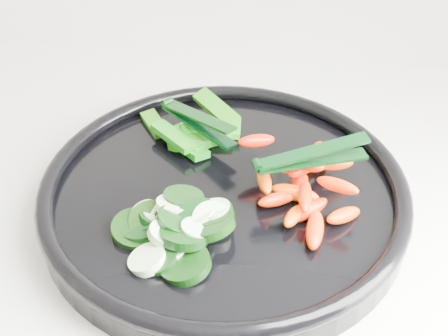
# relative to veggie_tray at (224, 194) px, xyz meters

# --- Properties ---
(veggie_tray) EXTENTS (0.37, 0.37, 0.04)m
(veggie_tray) POSITION_rel_veggie_tray_xyz_m (0.00, 0.00, 0.00)
(veggie_tray) COLOR black
(veggie_tray) RESTS_ON counter
(cucumber_pile) EXTENTS (0.13, 0.14, 0.04)m
(cucumber_pile) POSITION_rel_veggie_tray_xyz_m (-0.04, -0.06, 0.01)
(cucumber_pile) COLOR black
(cucumber_pile) RESTS_ON veggie_tray
(carrot_pile) EXTENTS (0.13, 0.17, 0.05)m
(carrot_pile) POSITION_rel_veggie_tray_xyz_m (0.08, 0.01, 0.02)
(carrot_pile) COLOR #F92A00
(carrot_pile) RESTS_ON veggie_tray
(pepper_pile) EXTENTS (0.12, 0.12, 0.03)m
(pepper_pile) POSITION_rel_veggie_tray_xyz_m (-0.04, 0.09, 0.01)
(pepper_pile) COLOR #20720A
(pepper_pile) RESTS_ON veggie_tray
(tong_carrot) EXTENTS (0.11, 0.05, 0.02)m
(tong_carrot) POSITION_rel_veggie_tray_xyz_m (0.08, 0.00, 0.05)
(tong_carrot) COLOR black
(tong_carrot) RESTS_ON carrot_pile
(tong_pepper) EXTENTS (0.10, 0.08, 0.02)m
(tong_pepper) POSITION_rel_veggie_tray_xyz_m (-0.04, 0.09, 0.03)
(tong_pepper) COLOR black
(tong_pepper) RESTS_ON pepper_pile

